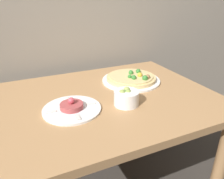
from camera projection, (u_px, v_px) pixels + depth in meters
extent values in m
cube|color=#AD7F51|center=(104.00, 100.00, 1.07)|extent=(1.08, 0.81, 0.03)
cylinder|color=#AD7F51|center=(217.00, 177.00, 1.13)|extent=(0.06, 0.06, 0.75)
cylinder|color=#AD7F51|center=(11.00, 148.00, 1.34)|extent=(0.06, 0.06, 0.75)
cylinder|color=#AD7F51|center=(145.00, 115.00, 1.70)|extent=(0.06, 0.06, 0.75)
cylinder|color=white|center=(131.00, 80.00, 1.25)|extent=(0.33, 0.33, 0.01)
cylinder|color=#E5C17F|center=(131.00, 78.00, 1.24)|extent=(0.28, 0.28, 0.02)
cylinder|color=#E0C684|center=(131.00, 76.00, 1.24)|extent=(0.25, 0.25, 0.01)
sphere|color=#387F33|center=(131.00, 73.00, 1.26)|extent=(0.03, 0.03, 0.03)
sphere|color=#997047|center=(148.00, 77.00, 1.20)|extent=(0.03, 0.03, 0.03)
sphere|color=#997047|center=(144.00, 78.00, 1.18)|extent=(0.02, 0.02, 0.02)
sphere|color=#387F33|center=(138.00, 71.00, 1.28)|extent=(0.03, 0.03, 0.03)
sphere|color=#387F33|center=(134.00, 78.00, 1.19)|extent=(0.03, 0.03, 0.03)
sphere|color=#387F33|center=(130.00, 77.00, 1.20)|extent=(0.02, 0.02, 0.02)
sphere|color=#387F33|center=(145.00, 78.00, 1.18)|extent=(0.03, 0.03, 0.03)
sphere|color=gold|center=(140.00, 75.00, 1.22)|extent=(0.03, 0.03, 0.03)
cylinder|color=white|center=(72.00, 109.00, 0.94)|extent=(0.25, 0.25, 0.01)
cylinder|color=#A84747|center=(72.00, 106.00, 0.94)|extent=(0.10, 0.10, 0.02)
sphere|color=#DB4C5B|center=(71.00, 101.00, 0.93)|extent=(0.03, 0.03, 0.03)
cube|color=white|center=(91.00, 104.00, 0.97)|extent=(0.04, 0.02, 0.01)
cube|color=white|center=(67.00, 99.00, 1.01)|extent=(0.02, 0.04, 0.01)
cube|color=white|center=(51.00, 112.00, 0.91)|extent=(0.04, 0.02, 0.01)
cube|color=white|center=(78.00, 117.00, 0.87)|extent=(0.02, 0.04, 0.01)
cylinder|color=white|center=(126.00, 98.00, 0.98)|extent=(0.11, 0.11, 0.07)
sphere|color=#A3B25B|center=(127.00, 90.00, 0.99)|extent=(0.03, 0.03, 0.03)
sphere|color=#8EA34C|center=(128.00, 92.00, 0.97)|extent=(0.03, 0.03, 0.03)
sphere|color=#668E42|center=(125.00, 92.00, 0.97)|extent=(0.03, 0.03, 0.03)
sphere|color=#8EA34C|center=(122.00, 93.00, 0.96)|extent=(0.03, 0.03, 0.03)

